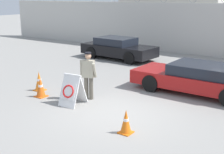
{
  "coord_description": "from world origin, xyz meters",
  "views": [
    {
      "loc": [
        5.2,
        -7.68,
        3.62
      ],
      "look_at": [
        -0.94,
        1.1,
        0.8
      ],
      "focal_mm": 50.0,
      "sensor_mm": 36.0,
      "label": 1
    }
  ],
  "objects_px": {
    "traffic_cone_mid": "(39,81)",
    "traffic_cone_far": "(41,87)",
    "security_guard": "(88,74)",
    "parked_car_front_coupe": "(118,48)",
    "barricade_sign": "(72,90)",
    "traffic_cone_near": "(126,122)",
    "parked_car_rear_sedan": "(198,78)"
  },
  "relations": [
    {
      "from": "traffic_cone_near",
      "to": "parked_car_front_coupe",
      "type": "bearing_deg",
      "value": 125.09
    },
    {
      "from": "parked_car_front_coupe",
      "to": "traffic_cone_near",
      "type": "bearing_deg",
      "value": -51.81
    },
    {
      "from": "barricade_sign",
      "to": "parked_car_front_coupe",
      "type": "distance_m",
      "value": 8.12
    },
    {
      "from": "security_guard",
      "to": "parked_car_front_coupe",
      "type": "xyz_separation_m",
      "value": [
        -3.23,
        6.69,
        -0.31
      ]
    },
    {
      "from": "barricade_sign",
      "to": "traffic_cone_far",
      "type": "distance_m",
      "value": 1.53
    },
    {
      "from": "traffic_cone_far",
      "to": "traffic_cone_near",
      "type": "bearing_deg",
      "value": -11.32
    },
    {
      "from": "security_guard",
      "to": "parked_car_front_coupe",
      "type": "bearing_deg",
      "value": 95.31
    },
    {
      "from": "security_guard",
      "to": "traffic_cone_far",
      "type": "bearing_deg",
      "value": -173.83
    },
    {
      "from": "security_guard",
      "to": "parked_car_front_coupe",
      "type": "height_order",
      "value": "security_guard"
    },
    {
      "from": "security_guard",
      "to": "traffic_cone_near",
      "type": "bearing_deg",
      "value": -52.61
    },
    {
      "from": "traffic_cone_far",
      "to": "parked_car_front_coupe",
      "type": "xyz_separation_m",
      "value": [
        -1.62,
        7.5,
        0.27
      ]
    },
    {
      "from": "security_guard",
      "to": "traffic_cone_far",
      "type": "height_order",
      "value": "security_guard"
    },
    {
      "from": "security_guard",
      "to": "traffic_cone_mid",
      "type": "xyz_separation_m",
      "value": [
        -2.24,
        -0.3,
        -0.57
      ]
    },
    {
      "from": "barricade_sign",
      "to": "security_guard",
      "type": "xyz_separation_m",
      "value": [
        0.08,
        0.79,
        0.42
      ]
    },
    {
      "from": "traffic_cone_near",
      "to": "traffic_cone_far",
      "type": "distance_m",
      "value": 4.33
    },
    {
      "from": "barricade_sign",
      "to": "parked_car_rear_sedan",
      "type": "height_order",
      "value": "parked_car_rear_sedan"
    },
    {
      "from": "security_guard",
      "to": "traffic_cone_mid",
      "type": "relative_size",
      "value": 2.28
    },
    {
      "from": "traffic_cone_near",
      "to": "parked_car_front_coupe",
      "type": "height_order",
      "value": "parked_car_front_coupe"
    },
    {
      "from": "traffic_cone_mid",
      "to": "traffic_cone_far",
      "type": "relative_size",
      "value": 1.04
    },
    {
      "from": "traffic_cone_mid",
      "to": "parked_car_rear_sedan",
      "type": "relative_size",
      "value": 0.16
    },
    {
      "from": "traffic_cone_mid",
      "to": "parked_car_front_coupe",
      "type": "height_order",
      "value": "parked_car_front_coupe"
    },
    {
      "from": "security_guard",
      "to": "barricade_sign",
      "type": "bearing_deg",
      "value": -116.55
    },
    {
      "from": "barricade_sign",
      "to": "traffic_cone_mid",
      "type": "xyz_separation_m",
      "value": [
        -2.15,
        0.5,
        -0.16
      ]
    },
    {
      "from": "security_guard",
      "to": "parked_car_front_coupe",
      "type": "relative_size",
      "value": 0.38
    },
    {
      "from": "traffic_cone_mid",
      "to": "security_guard",
      "type": "bearing_deg",
      "value": 7.6
    },
    {
      "from": "traffic_cone_far",
      "to": "parked_car_front_coupe",
      "type": "bearing_deg",
      "value": 102.21
    },
    {
      "from": "traffic_cone_near",
      "to": "parked_car_rear_sedan",
      "type": "bearing_deg",
      "value": 86.2
    },
    {
      "from": "security_guard",
      "to": "traffic_cone_mid",
      "type": "height_order",
      "value": "security_guard"
    },
    {
      "from": "traffic_cone_far",
      "to": "parked_car_rear_sedan",
      "type": "height_order",
      "value": "parked_car_rear_sedan"
    },
    {
      "from": "traffic_cone_near",
      "to": "parked_car_front_coupe",
      "type": "distance_m",
      "value": 10.21
    },
    {
      "from": "barricade_sign",
      "to": "security_guard",
      "type": "relative_size",
      "value": 0.62
    },
    {
      "from": "security_guard",
      "to": "traffic_cone_far",
      "type": "xyz_separation_m",
      "value": [
        -1.61,
        -0.81,
        -0.59
      ]
    }
  ]
}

